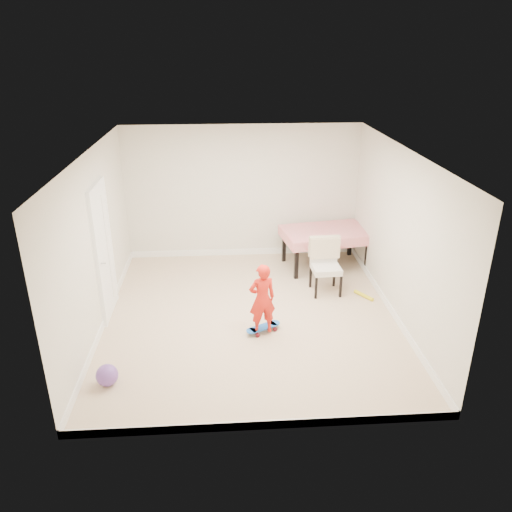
{
  "coord_description": "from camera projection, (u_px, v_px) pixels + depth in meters",
  "views": [
    {
      "loc": [
        -0.39,
        -6.83,
        4.0
      ],
      "look_at": [
        0.1,
        0.2,
        0.95
      ],
      "focal_mm": 35.0,
      "sensor_mm": 36.0,
      "label": 1
    }
  ],
  "objects": [
    {
      "name": "baseboard_front",
      "position": [
        264.0,
        425.0,
        5.56
      ],
      "size": [
        4.5,
        0.02,
        0.12
      ],
      "primitive_type": "cube",
      "color": "white",
      "rests_on": "ground"
    },
    {
      "name": "balloon",
      "position": [
        107.0,
        375.0,
        6.26
      ],
      "size": [
        0.28,
        0.28,
        0.28
      ],
      "primitive_type": "sphere",
      "color": "#6C43A2",
      "rests_on": "ground"
    },
    {
      "name": "dining_chair",
      "position": [
        326.0,
        267.0,
        8.44
      ],
      "size": [
        0.55,
        0.63,
        0.96
      ],
      "primitive_type": null,
      "rotation": [
        0.0,
        0.0,
        0.05
      ],
      "color": "silver",
      "rests_on": "ground"
    },
    {
      "name": "wall_back",
      "position": [
        243.0,
        193.0,
        9.62
      ],
      "size": [
        4.5,
        0.04,
        2.6
      ],
      "primitive_type": "cube",
      "color": "beige",
      "rests_on": "ground"
    },
    {
      "name": "foam_toy",
      "position": [
        364.0,
        295.0,
        8.45
      ],
      "size": [
        0.27,
        0.37,
        0.06
      ],
      "primitive_type": "cylinder",
      "rotation": [
        1.57,
        0.0,
        0.58
      ],
      "color": "yellow",
      "rests_on": "ground"
    },
    {
      "name": "wall_right",
      "position": [
        398.0,
        236.0,
        7.49
      ],
      "size": [
        0.04,
        5.0,
        2.6
      ],
      "primitive_type": "cube",
      "color": "beige",
      "rests_on": "ground"
    },
    {
      "name": "ground",
      "position": [
        251.0,
        316.0,
        7.87
      ],
      "size": [
        5.0,
        5.0,
        0.0
      ],
      "primitive_type": "plane",
      "color": "#C8AB8B",
      "rests_on": "ground"
    },
    {
      "name": "wall_left",
      "position": [
        96.0,
        244.0,
        7.21
      ],
      "size": [
        0.04,
        5.0,
        2.6
      ],
      "primitive_type": "cube",
      "color": "beige",
      "rests_on": "ground"
    },
    {
      "name": "baseboard_back",
      "position": [
        243.0,
        252.0,
        10.12
      ],
      "size": [
        4.5,
        0.02,
        0.12
      ],
      "primitive_type": "cube",
      "color": "white",
      "rests_on": "ground"
    },
    {
      "name": "ceiling",
      "position": [
        250.0,
        153.0,
        6.84
      ],
      "size": [
        4.5,
        5.0,
        0.04
      ],
      "primitive_type": "cube",
      "color": "silver",
      "rests_on": "wall_back"
    },
    {
      "name": "wall_front",
      "position": [
        264.0,
        329.0,
        5.08
      ],
      "size": [
        4.5,
        0.04,
        2.6
      ],
      "primitive_type": "cube",
      "color": "beige",
      "rests_on": "ground"
    },
    {
      "name": "door",
      "position": [
        104.0,
        253.0,
        7.59
      ],
      "size": [
        0.11,
        0.94,
        2.11
      ],
      "primitive_type": "cube",
      "color": "white",
      "rests_on": "ground"
    },
    {
      "name": "skateboard",
      "position": [
        263.0,
        329.0,
        7.44
      ],
      "size": [
        0.6,
        0.45,
        0.09
      ],
      "primitive_type": null,
      "rotation": [
        0.0,
        0.0,
        0.5
      ],
      "color": "blue",
      "rests_on": "ground"
    },
    {
      "name": "baseboard_left",
      "position": [
        106.0,
        318.0,
        7.7
      ],
      "size": [
        0.02,
        5.0,
        0.12
      ],
      "primitive_type": "cube",
      "color": "white",
      "rests_on": "ground"
    },
    {
      "name": "child",
      "position": [
        262.0,
        301.0,
        7.2
      ],
      "size": [
        0.44,
        0.34,
        1.09
      ],
      "primitive_type": "imported",
      "rotation": [
        0.0,
        0.0,
        3.37
      ],
      "color": "red",
      "rests_on": "ground"
    },
    {
      "name": "baseboard_right",
      "position": [
        390.0,
        308.0,
        7.99
      ],
      "size": [
        0.02,
        5.0,
        0.12
      ],
      "primitive_type": "cube",
      "color": "white",
      "rests_on": "ground"
    },
    {
      "name": "dining_table",
      "position": [
        325.0,
        248.0,
        9.49
      ],
      "size": [
        1.71,
        1.23,
        0.74
      ],
      "primitive_type": null,
      "rotation": [
        0.0,
        0.0,
        0.16
      ],
      "color": "#B2090C",
      "rests_on": "ground"
    }
  ]
}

